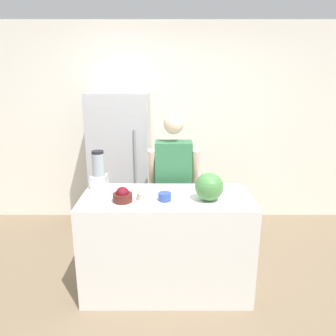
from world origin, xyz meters
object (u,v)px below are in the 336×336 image
watermelon (210,187)px  bowl_cream (146,194)px  person (175,187)px  blender (100,172)px  bowl_small_blue (166,197)px  refrigerator (122,163)px  bowl_cherries (124,196)px

watermelon → bowl_cream: 0.55m
bowl_cream → person: bearing=68.5°
watermelon → blender: 1.06m
bowl_cream → bowl_small_blue: bearing=-9.3°
refrigerator → watermelon: bearing=-56.6°
watermelon → bowl_cream: watermelon is taller
blender → watermelon: bearing=-19.7°
bowl_cherries → bowl_small_blue: (0.35, 0.02, -0.02)m
person → refrigerator: bearing=131.8°
bowl_cherries → bowl_small_blue: size_ratio=1.51×
blender → bowl_small_blue: bearing=-28.0°
refrigerator → person: (0.65, -0.73, -0.06)m
person → bowl_small_blue: (-0.09, -0.67, 0.15)m
watermelon → bowl_small_blue: bearing=176.1°
refrigerator → bowl_cream: 1.44m
bowl_cherries → blender: size_ratio=0.47×
bowl_cream → blender: (-0.45, 0.30, 0.11)m
watermelon → bowl_cream: bearing=174.4°
person → watermelon: 0.79m
person → bowl_cherries: (-0.44, -0.69, 0.16)m
watermelon → person: bearing=112.4°
person → bowl_cream: size_ratio=11.25×
bowl_cream → blender: 0.56m
watermelon → blender: size_ratio=0.67×
refrigerator → person: bearing=-48.2°
refrigerator → blender: (-0.05, -1.07, 0.21)m
person → bowl_small_blue: size_ratio=14.32×
person → blender: (-0.71, -0.34, 0.27)m
person → bowl_cream: person is taller
bowl_cherries → watermelon: bearing=-0.3°
person → bowl_cream: 0.71m
refrigerator → person: size_ratio=1.10×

